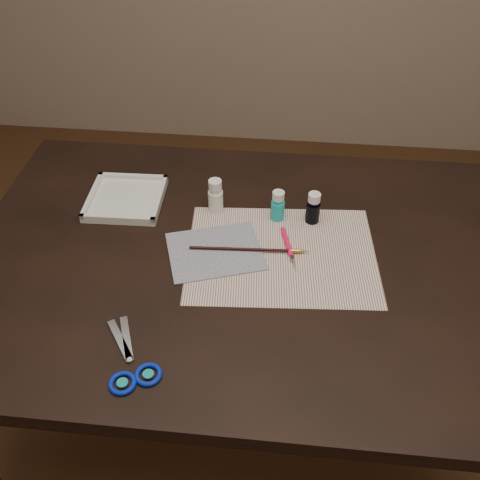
# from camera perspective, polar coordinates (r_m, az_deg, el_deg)

# --- Properties ---
(ground) EXTENTS (3.50, 3.50, 0.02)m
(ground) POSITION_cam_1_polar(r_m,az_deg,el_deg) (1.86, -0.00, -18.84)
(ground) COLOR #422614
(ground) RESTS_ON ground
(table) EXTENTS (1.30, 0.90, 0.75)m
(table) POSITION_cam_1_polar(r_m,az_deg,el_deg) (1.53, -0.00, -11.85)
(table) COLOR black
(table) RESTS_ON ground
(paper) EXTENTS (0.46, 0.37, 0.00)m
(paper) POSITION_cam_1_polar(r_m,az_deg,el_deg) (1.26, 4.45, -1.47)
(paper) COLOR white
(paper) RESTS_ON table
(canvas) EXTENTS (0.26, 0.23, 0.00)m
(canvas) POSITION_cam_1_polar(r_m,az_deg,el_deg) (1.26, -2.66, -1.20)
(canvas) COLOR #141A37
(canvas) RESTS_ON paper
(paint_bottle_white) EXTENTS (0.04, 0.04, 0.09)m
(paint_bottle_white) POSITION_cam_1_polar(r_m,az_deg,el_deg) (1.35, -2.63, 4.73)
(paint_bottle_white) COLOR white
(paint_bottle_white) RESTS_ON table
(paint_bottle_cyan) EXTENTS (0.04, 0.04, 0.08)m
(paint_bottle_cyan) POSITION_cam_1_polar(r_m,az_deg,el_deg) (1.33, 4.06, 3.68)
(paint_bottle_cyan) COLOR #17B9C0
(paint_bottle_cyan) RESTS_ON table
(paint_bottle_navy) EXTENTS (0.04, 0.04, 0.08)m
(paint_bottle_navy) POSITION_cam_1_polar(r_m,az_deg,el_deg) (1.33, 7.81, 3.42)
(paint_bottle_navy) COLOR black
(paint_bottle_navy) RESTS_ON table
(paintbrush) EXTENTS (0.28, 0.02, 0.01)m
(paintbrush) POSITION_cam_1_polar(r_m,az_deg,el_deg) (1.25, 1.03, -1.00)
(paintbrush) COLOR black
(paintbrush) RESTS_ON canvas
(craft_knife) EXTENTS (0.05, 0.15, 0.01)m
(craft_knife) POSITION_cam_1_polar(r_m,az_deg,el_deg) (1.26, 5.27, -0.96)
(craft_knife) COLOR #FF1651
(craft_knife) RESTS_ON paper
(scissors) EXTENTS (0.20, 0.23, 0.01)m
(scissors) POSITION_cam_1_polar(r_m,az_deg,el_deg) (1.09, -12.31, -11.81)
(scissors) COLOR silver
(scissors) RESTS_ON table
(palette_tray) EXTENTS (0.20, 0.20, 0.02)m
(palette_tray) POSITION_cam_1_polar(r_m,az_deg,el_deg) (1.43, -12.08, 4.40)
(palette_tray) COLOR white
(palette_tray) RESTS_ON table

